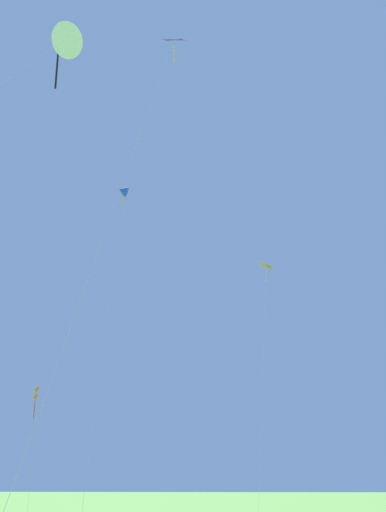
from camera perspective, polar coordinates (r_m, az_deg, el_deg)
kite_yellow_diamond at (r=51.10m, az=8.78°, el=-2.47°), size 3.02×5.08×24.00m
kite_blue_delta at (r=49.98m, az=-8.50°, el=7.74°), size 3.33×12.15×30.10m
kite_purple_streamer at (r=28.57m, az=-3.04°, el=22.74°), size 3.96×6.42×25.67m
kite_white_distant at (r=28.76m, az=-15.75°, el=23.75°), size 4.10×12.78×24.52m
kite_orange_box at (r=46.00m, az=-18.44°, el=-15.61°), size 3.09×4.89×9.86m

